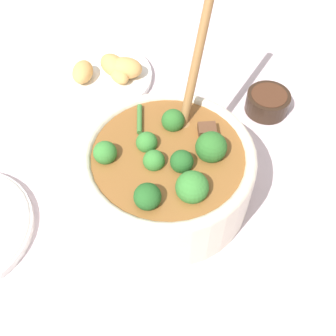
# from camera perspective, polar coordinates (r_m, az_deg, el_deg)

# --- Properties ---
(ground_plane) EXTENTS (4.00, 4.00, 0.00)m
(ground_plane) POSITION_cam_1_polar(r_m,az_deg,el_deg) (0.61, 0.00, -3.53)
(ground_plane) COLOR silver
(stew_bowl) EXTENTS (0.23, 0.28, 0.27)m
(stew_bowl) POSITION_cam_1_polar(r_m,az_deg,el_deg) (0.57, 0.05, -0.34)
(stew_bowl) COLOR beige
(stew_bowl) RESTS_ON ground_plane
(condiment_bowl) EXTENTS (0.07, 0.07, 0.03)m
(condiment_bowl) POSITION_cam_1_polar(r_m,az_deg,el_deg) (0.73, 13.34, 8.76)
(condiment_bowl) COLOR black
(condiment_bowl) RESTS_ON ground_plane
(food_plate) EXTENTS (0.18, 0.18, 0.05)m
(food_plate) POSITION_cam_1_polar(r_m,az_deg,el_deg) (0.77, -8.57, 12.46)
(food_plate) COLOR white
(food_plate) RESTS_ON ground_plane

